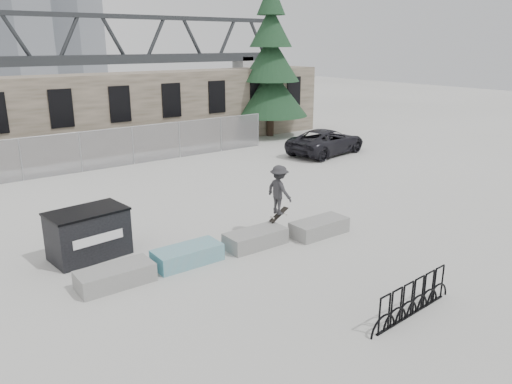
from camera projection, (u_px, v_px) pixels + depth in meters
ground at (218, 253)px, 15.30m from camera, size 120.00×120.00×0.00m
stone_wall at (56, 118)px, 27.10m from camera, size 36.00×2.58×4.50m
chainlink_fence at (80, 152)px, 24.59m from camera, size 22.06×0.06×2.02m
planter_far_left at (115, 275)px, 13.23m from camera, size 2.00×0.90×0.51m
planter_center_left at (187, 255)px, 14.53m from camera, size 2.00×0.90×0.51m
planter_center_right at (256, 238)px, 15.78m from camera, size 2.00×0.90×0.51m
planter_offset at (319, 227)px, 16.73m from camera, size 2.00×0.90×0.51m
dumpster at (88, 233)px, 14.86m from camera, size 2.36×1.59×1.47m
bike_rack at (413, 298)px, 11.71m from camera, size 3.14×0.25×0.90m
spruce_tree at (271, 68)px, 33.28m from camera, size 5.07×5.07×11.50m
truss_bridge at (46, 60)px, 62.01m from camera, size 70.00×3.00×9.80m
suv at (326, 141)px, 28.73m from camera, size 5.52×3.22×1.44m
skateboarder at (279, 190)px, 16.31m from camera, size 0.76×1.09×1.86m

